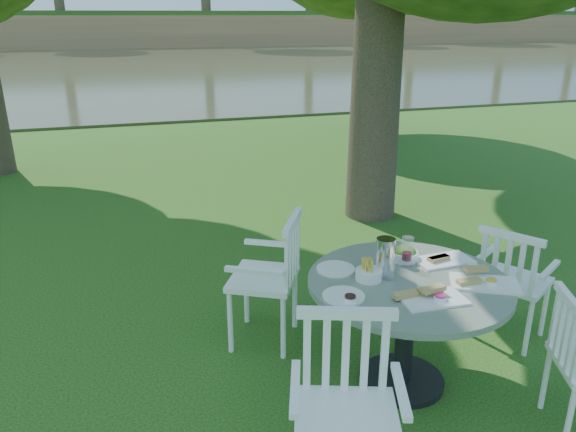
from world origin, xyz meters
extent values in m
plane|color=#163F0D|center=(0.00, 0.00, 0.00)|extent=(140.00, 140.00, 0.00)
cylinder|color=black|center=(0.45, -0.90, 0.02)|extent=(0.56, 0.56, 0.04)
cylinder|color=black|center=(0.45, -0.90, 0.38)|extent=(0.12, 0.12, 0.68)
cylinder|color=slate|center=(0.45, -0.90, 0.74)|extent=(1.26, 1.26, 0.04)
cylinder|color=white|center=(1.75, -0.69, 0.22)|extent=(0.04, 0.04, 0.44)
cylinder|color=white|center=(1.54, -0.35, 0.22)|extent=(0.04, 0.04, 0.44)
cylinder|color=white|center=(1.45, -0.88, 0.22)|extent=(0.04, 0.04, 0.44)
cylinder|color=white|center=(1.24, -0.54, 0.22)|extent=(0.04, 0.04, 0.44)
cube|color=white|center=(1.49, -0.62, 0.46)|extent=(0.59, 0.61, 0.04)
cube|color=white|center=(1.32, -0.72, 0.67)|extent=(0.28, 0.41, 0.45)
cylinder|color=white|center=(-0.35, 0.18, 0.24)|extent=(0.04, 0.04, 0.48)
cylinder|color=white|center=(-0.56, -0.20, 0.24)|extent=(0.04, 0.04, 0.48)
cylinder|color=white|center=(-0.01, -0.01, 0.24)|extent=(0.04, 0.04, 0.48)
cylinder|color=white|center=(-0.22, -0.39, 0.24)|extent=(0.04, 0.04, 0.48)
cube|color=white|center=(-0.28, -0.11, 0.51)|extent=(0.63, 0.65, 0.04)
cube|color=white|center=(-0.10, -0.21, 0.73)|extent=(0.28, 0.45, 0.50)
cube|color=white|center=(-0.29, -1.68, 0.50)|extent=(0.61, 0.59, 0.04)
cube|color=white|center=(-0.22, -1.48, 0.73)|extent=(0.48, 0.20, 0.49)
cylinder|color=white|center=(1.02, -1.73, 0.21)|extent=(0.03, 0.03, 0.43)
cylinder|color=white|center=(1.16, -1.39, 0.21)|extent=(0.03, 0.03, 0.43)
cube|color=white|center=(1.07, -1.55, 0.64)|extent=(0.20, 0.42, 0.43)
cube|color=white|center=(0.45, -1.17, 0.76)|extent=(0.38, 0.24, 0.01)
cube|color=white|center=(0.86, -1.09, 0.76)|extent=(0.47, 0.40, 0.02)
cube|color=white|center=(0.80, -0.72, 0.76)|extent=(0.39, 0.22, 0.02)
cylinder|color=white|center=(-0.03, -0.98, 0.76)|extent=(0.25, 0.25, 0.01)
cylinder|color=white|center=(0.07, -0.62, 0.76)|extent=(0.25, 0.25, 0.01)
cylinder|color=white|center=(0.21, -0.81, 0.79)|extent=(0.17, 0.17, 0.07)
cylinder|color=white|center=(0.56, -0.61, 0.79)|extent=(0.18, 0.18, 0.06)
cylinder|color=silver|center=(0.34, -0.77, 0.88)|extent=(0.12, 0.12, 0.24)
cylinder|color=white|center=(0.53, -0.71, 0.86)|extent=(0.08, 0.08, 0.21)
cylinder|color=white|center=(0.34, -0.84, 0.82)|extent=(0.07, 0.07, 0.12)
cylinder|color=white|center=(0.29, -0.82, 0.81)|extent=(0.06, 0.06, 0.10)
cylinder|color=white|center=(0.48, -1.19, 0.77)|extent=(0.08, 0.08, 0.03)
cylinder|color=white|center=(0.89, -1.11, 0.77)|extent=(0.07, 0.07, 0.03)
cylinder|color=white|center=(0.91, -0.89, 0.77)|extent=(0.07, 0.07, 0.03)
cylinder|color=white|center=(-0.01, -1.05, 0.77)|extent=(0.08, 0.08, 0.03)
cube|color=#393C23|center=(0.00, 23.00, 0.00)|extent=(100.00, 28.00, 0.12)
cube|color=olive|center=(0.00, 38.50, 1.10)|extent=(100.00, 3.00, 2.20)
cube|color=#163F0D|center=(0.00, 46.00, 2.35)|extent=(100.00, 18.00, 0.30)
camera|label=1|loc=(-1.20, -3.67, 2.32)|focal=35.00mm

